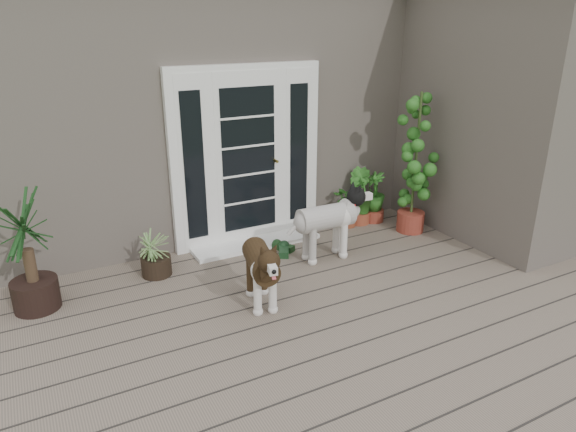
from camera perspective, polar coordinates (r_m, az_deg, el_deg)
name	(u,v)px	position (r m, az deg, el deg)	size (l,w,h in m)	color
deck	(365,323)	(5.03, 8.45, -11.53)	(6.20, 4.60, 0.12)	#6B5B4C
house_main	(204,103)	(8.14, -9.25, 12.22)	(7.40, 4.00, 3.10)	#665E54
house_wing	(507,120)	(7.19, 22.95, 9.76)	(1.60, 2.40, 3.10)	#665E54
door_unit	(247,157)	(6.26, -4.51, 6.54)	(1.90, 0.14, 2.15)	white
door_step	(256,243)	(6.43, -3.52, -2.95)	(1.60, 0.40, 0.05)	white
brindle_dog	(261,273)	(5.00, -3.01, -6.27)	(0.35, 0.81, 0.68)	#3E2B16
white_dog	(326,228)	(5.94, 4.18, -1.37)	(0.38, 0.90, 0.75)	white
spider_plant	(155,251)	(5.75, -14.45, -3.73)	(0.54, 0.54, 0.57)	#9CB46E
yucca	(28,253)	(5.38, -26.74, -3.62)	(0.81, 0.81, 1.18)	black
herb_a	(347,207)	(6.96, 6.57, 0.96)	(0.41, 0.41, 0.52)	#164D1A
herb_b	(360,204)	(7.07, 7.94, 1.34)	(0.37, 0.37, 0.55)	#285919
herb_c	(373,202)	(7.19, 9.40, 1.57)	(0.35, 0.35, 0.55)	#18541D
sapling	(416,162)	(6.74, 13.88, 5.80)	(0.55, 0.55, 1.87)	#1D4E16
clog_left	(283,246)	(6.26, -0.52, -3.35)	(0.15, 0.31, 0.09)	#163716
clog_right	(284,250)	(6.16, -0.46, -3.75)	(0.16, 0.34, 0.10)	#143218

